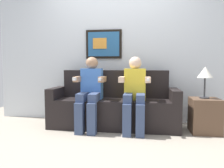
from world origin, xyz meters
TOP-DOWN VIEW (x-y plane):
  - ground_plane at (0.00, 0.00)m, footprint 5.73×5.73m
  - back_wall_assembly at (-0.01, 0.76)m, footprint 4.41×0.10m
  - couch at (0.00, 0.33)m, footprint 2.01×0.58m
  - person_on_left at (-0.34, 0.16)m, footprint 0.46×0.56m
  - person_on_right at (0.34, 0.16)m, footprint 0.46×0.56m
  - side_table_right at (1.35, 0.22)m, footprint 0.40×0.40m
  - table_lamp at (1.34, 0.24)m, footprint 0.22×0.22m

SIDE VIEW (x-z plane):
  - ground_plane at x=0.00m, z-range 0.00..0.00m
  - side_table_right at x=1.35m, z-range 0.00..0.50m
  - couch at x=0.00m, z-range -0.14..0.76m
  - person_on_right at x=0.34m, z-range 0.05..1.16m
  - person_on_left at x=-0.34m, z-range 0.05..1.16m
  - table_lamp at x=1.34m, z-range 0.63..1.09m
  - back_wall_assembly at x=-0.01m, z-range 0.00..2.60m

